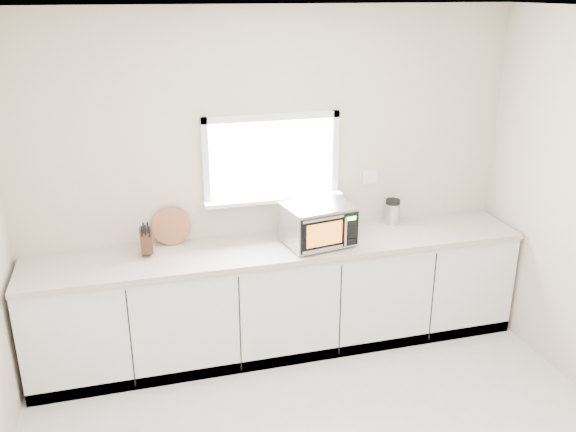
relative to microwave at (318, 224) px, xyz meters
name	(u,v)px	position (x,y,z in m)	size (l,w,h in m)	color
back_wall	(271,180)	(-0.28, 0.37, 0.27)	(4.00, 0.17, 2.70)	#C1B299
cabinets	(281,299)	(-0.28, 0.07, -0.65)	(3.92, 0.60, 0.88)	silver
countertop	(281,247)	(-0.28, 0.06, -0.19)	(3.92, 0.64, 0.04)	beige
microwave	(318,224)	(0.00, 0.00, 0.00)	(0.56, 0.47, 0.33)	black
knife_block	(146,240)	(-1.30, 0.16, -0.05)	(0.09, 0.19, 0.27)	#402416
cutting_board	(172,226)	(-1.10, 0.31, -0.02)	(0.30, 0.30, 0.02)	#98593A
coffee_grinder	(392,211)	(0.75, 0.27, -0.06)	(0.14, 0.14, 0.22)	#B6B9BE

